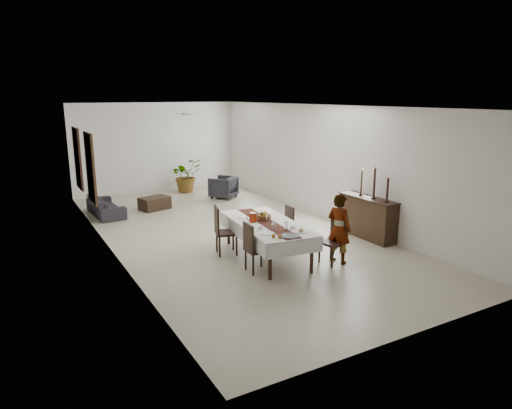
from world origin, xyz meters
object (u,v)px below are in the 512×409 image
(dining_table_top, at_px, (267,224))
(sideboard_body, at_px, (367,218))
(woman, at_px, (339,229))
(sofa, at_px, (106,206))
(red_pitcher, at_px, (253,217))

(dining_table_top, xyz_separation_m, sideboard_body, (2.91, 0.01, -0.26))
(dining_table_top, bearing_deg, woman, -35.10)
(woman, distance_m, sofa, 7.34)
(dining_table_top, relative_size, sofa, 1.33)
(red_pitcher, distance_m, woman, 1.85)
(sofa, bearing_deg, sideboard_body, -138.88)
(sideboard_body, height_order, sofa, sideboard_body)
(woman, distance_m, sideboard_body, 2.05)
(red_pitcher, height_order, sofa, red_pitcher)
(red_pitcher, distance_m, sideboard_body, 3.18)
(dining_table_top, distance_m, sideboard_body, 2.92)
(dining_table_top, relative_size, sideboard_body, 1.51)
(woman, relative_size, sofa, 0.80)
(red_pitcher, height_order, sideboard_body, red_pitcher)
(dining_table_top, height_order, woman, woman)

